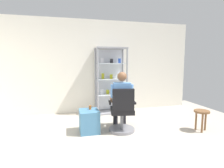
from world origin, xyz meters
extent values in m
plane|color=#B2A899|center=(0.00, 0.00, 0.00)|extent=(7.20, 7.20, 0.00)
cube|color=silver|center=(0.00, 3.00, 1.35)|extent=(6.00, 0.10, 2.70)
cylinder|color=gray|center=(-0.02, 2.50, 0.95)|extent=(0.05, 0.05, 1.90)
cylinder|color=gray|center=(0.82, 2.50, 0.95)|extent=(0.05, 0.05, 1.90)
cylinder|color=gray|center=(-0.02, 2.90, 0.95)|extent=(0.05, 0.05, 1.90)
cylinder|color=gray|center=(0.82, 2.90, 0.95)|extent=(0.05, 0.05, 1.90)
cube|color=gray|center=(0.40, 2.70, 1.88)|extent=(0.90, 0.45, 0.04)
cube|color=gray|center=(0.40, 2.70, 0.02)|extent=(0.90, 0.45, 0.04)
cube|color=silver|center=(0.40, 2.92, 0.95)|extent=(0.84, 0.02, 1.80)
cube|color=silver|center=(0.40, 2.70, 0.55)|extent=(0.82, 0.39, 0.02)
cube|color=silver|center=(0.14, 2.72, 0.63)|extent=(0.08, 0.05, 0.14)
cube|color=#999919|center=(0.30, 2.71, 0.62)|extent=(0.08, 0.05, 0.12)
cube|color=#264CB2|center=(0.49, 2.67, 0.63)|extent=(0.08, 0.04, 0.14)
cube|color=#268C4C|center=(0.67, 2.66, 0.63)|extent=(0.09, 0.05, 0.13)
cube|color=silver|center=(0.40, 2.70, 1.00)|extent=(0.82, 0.39, 0.02)
cube|color=#999919|center=(0.17, 2.72, 1.09)|extent=(0.08, 0.04, 0.16)
cube|color=#999919|center=(0.41, 2.70, 1.07)|extent=(0.09, 0.06, 0.12)
cube|color=#999919|center=(0.63, 2.67, 1.07)|extent=(0.08, 0.05, 0.13)
cube|color=silver|center=(0.40, 2.70, 1.45)|extent=(0.82, 0.39, 0.02)
cube|color=silver|center=(0.15, 2.73, 1.53)|extent=(0.08, 0.03, 0.15)
cube|color=black|center=(0.41, 2.66, 1.52)|extent=(0.08, 0.05, 0.12)
cube|color=#264CB2|center=(0.65, 2.67, 1.52)|extent=(0.07, 0.04, 0.13)
cylinder|color=slate|center=(0.29, 1.27, 0.03)|extent=(0.56, 0.56, 0.06)
cylinder|color=slate|center=(0.29, 1.27, 0.24)|extent=(0.07, 0.07, 0.41)
cube|color=black|center=(0.29, 1.27, 0.46)|extent=(0.56, 0.56, 0.10)
cube|color=black|center=(0.25, 1.06, 0.73)|extent=(0.45, 0.16, 0.45)
cube|color=black|center=(0.54, 1.22, 0.64)|extent=(0.09, 0.30, 0.04)
cube|color=black|center=(0.03, 1.31, 0.64)|extent=(0.09, 0.30, 0.04)
cylinder|color=black|center=(0.42, 1.45, 0.56)|extent=(0.21, 0.42, 0.14)
cylinder|color=black|center=(0.45, 1.64, 0.28)|extent=(0.11, 0.11, 0.56)
cylinder|color=black|center=(0.22, 1.48, 0.56)|extent=(0.21, 0.42, 0.14)
cylinder|color=black|center=(0.26, 1.68, 0.28)|extent=(0.11, 0.11, 0.56)
cube|color=#598CCC|center=(0.29, 1.27, 0.81)|extent=(0.39, 0.28, 0.50)
sphere|color=brown|center=(0.29, 1.27, 1.19)|extent=(0.20, 0.20, 0.20)
cylinder|color=#598CCC|center=(0.48, 1.23, 0.88)|extent=(0.09, 0.09, 0.28)
cylinder|color=brown|center=(0.51, 1.41, 0.66)|extent=(0.13, 0.31, 0.08)
cylinder|color=#598CCC|center=(0.09, 1.30, 0.88)|extent=(0.09, 0.09, 0.28)
cylinder|color=brown|center=(0.12, 1.48, 0.66)|extent=(0.13, 0.31, 0.08)
cube|color=teal|center=(-0.41, 1.39, 0.24)|extent=(0.40, 0.46, 0.47)
cylinder|color=brown|center=(-0.37, 1.46, 0.52)|extent=(0.06, 0.06, 0.09)
cylinder|color=brown|center=(1.96, 0.85, 0.43)|extent=(0.32, 0.32, 0.04)
cylinder|color=brown|center=(2.07, 0.85, 0.21)|extent=(0.04, 0.04, 0.41)
cylinder|color=brown|center=(1.91, 0.94, 0.21)|extent=(0.04, 0.04, 0.41)
cylinder|color=brown|center=(1.91, 0.75, 0.21)|extent=(0.04, 0.04, 0.41)
camera|label=1|loc=(-0.86, -2.33, 1.51)|focal=28.85mm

